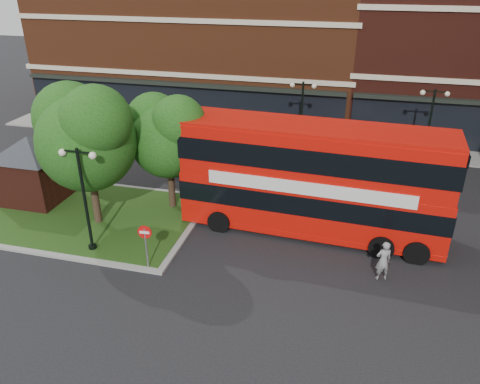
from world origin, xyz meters
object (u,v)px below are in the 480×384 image
(bus, at_px, (313,173))
(woman, at_px, (383,261))
(car_white, at_px, (361,149))
(car_silver, at_px, (262,135))

(bus, xyz_separation_m, woman, (3.38, -3.22, -2.20))
(woman, distance_m, car_white, 13.27)
(woman, bearing_deg, bus, -64.25)
(car_silver, distance_m, car_white, 7.17)
(bus, bearing_deg, car_white, 80.66)
(car_white, bearing_deg, car_silver, 83.53)
(bus, bearing_deg, woman, -40.53)
(woman, relative_size, car_silver, 0.49)
(woman, relative_size, car_white, 0.38)
(car_white, bearing_deg, woman, -169.30)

